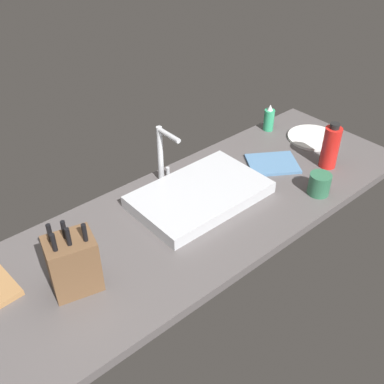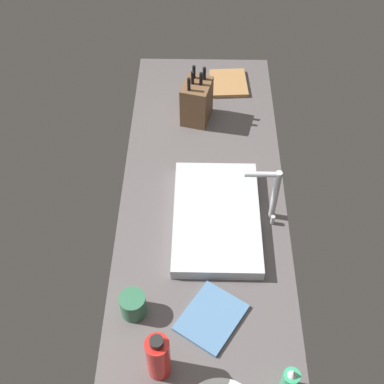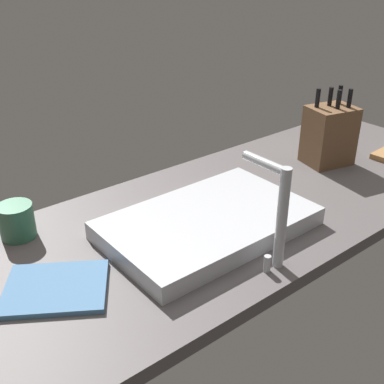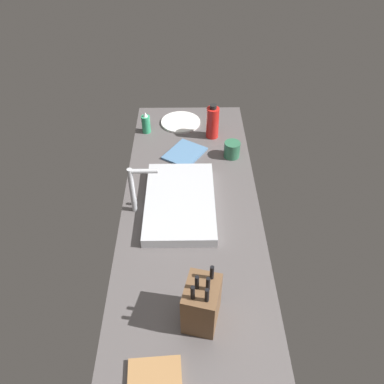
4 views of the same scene
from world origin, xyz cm
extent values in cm
cube|color=#514C4C|center=(0.00, 0.00, 1.75)|extent=(193.18, 64.24, 3.50)
cube|color=#B7BABF|center=(6.72, 5.06, 5.84)|extent=(51.29, 31.96, 4.68)
cylinder|color=#B7BABF|center=(3.95, 25.95, 15.54)|extent=(2.40, 2.40, 24.09)
cylinder|color=#B7BABF|center=(3.95, 20.00, 26.59)|extent=(2.00, 11.90, 2.00)
cylinder|color=#B7BABF|center=(7.45, 25.95, 5.50)|extent=(1.60, 1.60, 4.00)
cube|color=brown|center=(-51.40, -3.12, 12.92)|extent=(16.71, 14.57, 18.83)
cylinder|color=black|center=(-55.99, -4.43, 25.29)|extent=(1.70, 1.70, 5.92)
cylinder|color=black|center=(-54.95, 0.16, 25.29)|extent=(1.70, 1.70, 5.92)
cylinder|color=black|center=(-51.84, -4.95, 25.29)|extent=(1.70, 1.70, 5.92)
cylinder|color=black|center=(-51.23, -1.39, 25.29)|extent=(1.70, 1.70, 5.92)
cylinder|color=black|center=(-47.44, -6.39, 25.29)|extent=(1.70, 1.70, 5.92)
cylinder|color=#2D9966|center=(69.00, 25.34, 8.68)|extent=(5.00, 5.00, 10.35)
cone|color=silver|center=(69.00, 25.34, 15.25)|extent=(2.75, 2.75, 2.80)
cylinder|color=red|center=(63.96, -12.78, 12.55)|extent=(7.16, 7.16, 18.09)
cylinder|color=black|center=(63.96, -12.78, 22.69)|extent=(3.94, 3.94, 2.20)
cylinder|color=white|center=(78.41, 5.50, 4.10)|extent=(23.67, 23.67, 1.20)
cube|color=teal|center=(46.73, 2.95, 4.10)|extent=(26.77, 25.55, 1.20)
cylinder|color=#2D6647|center=(44.72, -22.38, 7.86)|extent=(8.57, 8.57, 8.71)
camera|label=1|loc=(-87.88, -99.73, 111.28)|focal=42.77mm
camera|label=2|loc=(124.37, -1.85, 156.67)|focal=47.94mm
camera|label=3|loc=(75.12, 83.73, 68.48)|focal=45.41mm
camera|label=4|loc=(-123.60, 1.05, 130.20)|focal=36.25mm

